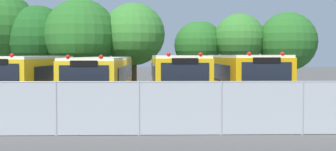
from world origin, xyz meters
TOP-DOWN VIEW (x-y plane):
  - ground_plane at (0.00, 0.00)m, footprint 160.00×160.00m
  - school_bus_0 at (-5.54, 0.07)m, footprint 2.67×10.54m
  - school_bus_1 at (-1.90, -0.16)m, footprint 2.57×11.35m
  - school_bus_2 at (1.94, 0.16)m, footprint 2.67×11.10m
  - school_bus_3 at (5.43, 0.09)m, footprint 2.66×10.46m
  - tree_0 at (-9.90, 9.15)m, footprint 4.97×4.97m
  - tree_1 at (-7.40, 8.82)m, footprint 4.41×4.41m
  - tree_2 at (-4.20, 8.11)m, footprint 4.99×4.99m
  - tree_3 at (-0.71, 8.71)m, footprint 4.38×4.38m
  - tree_4 at (4.10, 10.34)m, footprint 3.48×3.46m
  - tree_5 at (6.93, 9.71)m, footprint 3.66×3.66m
  - tree_6 at (10.37, 9.42)m, footprint 4.25×4.25m
  - chainlink_fence at (0.32, -8.84)m, footprint 16.42×0.07m
  - traffic_cone at (1.31, -8.00)m, footprint 0.46×0.46m

SIDE VIEW (x-z plane):
  - ground_plane at x=0.00m, z-range 0.00..0.00m
  - traffic_cone at x=1.31m, z-range 0.00..0.60m
  - chainlink_fence at x=0.32m, z-range 0.04..1.84m
  - school_bus_1 at x=-1.90m, z-range 0.07..2.75m
  - school_bus_0 at x=-5.54m, z-range 0.07..2.81m
  - school_bus_2 at x=1.94m, z-range 0.07..2.84m
  - school_bus_3 at x=5.43m, z-range 0.07..2.87m
  - tree_4 at x=4.10m, z-range 0.94..6.10m
  - tree_6 at x=10.37m, z-range 0.84..6.60m
  - tree_5 at x=6.93m, z-range 0.96..6.64m
  - tree_1 at x=-7.40m, z-range 0.87..6.99m
  - tree_3 at x=-0.71m, z-range 0.97..7.28m
  - tree_2 at x=-4.20m, z-range 0.92..7.44m
  - tree_0 at x=-9.90m, z-range 1.05..8.17m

